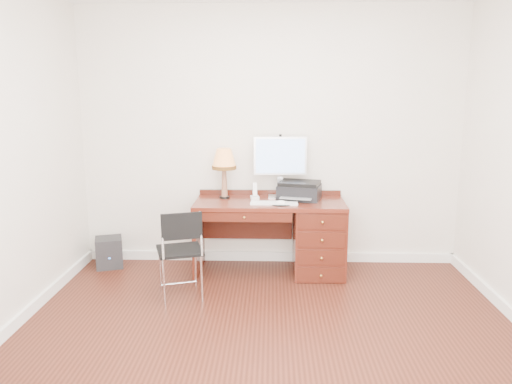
{
  "coord_description": "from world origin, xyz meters",
  "views": [
    {
      "loc": [
        0.02,
        -3.5,
        1.85
      ],
      "look_at": [
        -0.13,
        1.2,
        0.88
      ],
      "focal_mm": 35.0,
      "sensor_mm": 36.0,
      "label": 1
    }
  ],
  "objects_px": {
    "monitor": "(280,159)",
    "phone": "(255,195)",
    "desk": "(301,233)",
    "printer": "(299,190)",
    "leg_lamp": "(224,162)",
    "equipment_box": "(109,252)",
    "chair": "(178,246)"
  },
  "relations": [
    {
      "from": "monitor",
      "to": "chair",
      "type": "xyz_separation_m",
      "value": [
        -0.91,
        -0.92,
        -0.65
      ]
    },
    {
      "from": "monitor",
      "to": "leg_lamp",
      "type": "distance_m",
      "value": 0.58
    },
    {
      "from": "phone",
      "to": "equipment_box",
      "type": "distance_m",
      "value": 1.68
    },
    {
      "from": "desk",
      "to": "chair",
      "type": "bearing_deg",
      "value": -147.41
    },
    {
      "from": "printer",
      "to": "equipment_box",
      "type": "distance_m",
      "value": 2.12
    },
    {
      "from": "monitor",
      "to": "phone",
      "type": "height_order",
      "value": "monitor"
    },
    {
      "from": "phone",
      "to": "leg_lamp",
      "type": "bearing_deg",
      "value": 157.53
    },
    {
      "from": "printer",
      "to": "desk",
      "type": "bearing_deg",
      "value": -64.01
    },
    {
      "from": "leg_lamp",
      "to": "equipment_box",
      "type": "xyz_separation_m",
      "value": [
        -1.23,
        -0.02,
        -0.97
      ]
    },
    {
      "from": "printer",
      "to": "phone",
      "type": "height_order",
      "value": "printer"
    },
    {
      "from": "printer",
      "to": "equipment_box",
      "type": "relative_size",
      "value": 1.52
    },
    {
      "from": "desk",
      "to": "printer",
      "type": "height_order",
      "value": "printer"
    },
    {
      "from": "monitor",
      "to": "equipment_box",
      "type": "relative_size",
      "value": 2.0
    },
    {
      "from": "monitor",
      "to": "printer",
      "type": "height_order",
      "value": "monitor"
    },
    {
      "from": "desk",
      "to": "printer",
      "type": "bearing_deg",
      "value": 101.97
    },
    {
      "from": "monitor",
      "to": "leg_lamp",
      "type": "height_order",
      "value": "monitor"
    },
    {
      "from": "printer",
      "to": "phone",
      "type": "distance_m",
      "value": 0.46
    },
    {
      "from": "monitor",
      "to": "equipment_box",
      "type": "bearing_deg",
      "value": 179.48
    },
    {
      "from": "leg_lamp",
      "to": "printer",
      "type": "bearing_deg",
      "value": -1.54
    },
    {
      "from": "leg_lamp",
      "to": "equipment_box",
      "type": "bearing_deg",
      "value": -179.04
    },
    {
      "from": "desk",
      "to": "leg_lamp",
      "type": "relative_size",
      "value": 2.93
    },
    {
      "from": "desk",
      "to": "phone",
      "type": "bearing_deg",
      "value": 173.22
    },
    {
      "from": "monitor",
      "to": "desk",
      "type": "bearing_deg",
      "value": -46.68
    },
    {
      "from": "desk",
      "to": "phone",
      "type": "height_order",
      "value": "phone"
    },
    {
      "from": "printer",
      "to": "monitor",
      "type": "bearing_deg",
      "value": 165.93
    },
    {
      "from": "phone",
      "to": "chair",
      "type": "distance_m",
      "value": 1.05
    },
    {
      "from": "printer",
      "to": "leg_lamp",
      "type": "distance_m",
      "value": 0.82
    },
    {
      "from": "desk",
      "to": "monitor",
      "type": "height_order",
      "value": "monitor"
    },
    {
      "from": "desk",
      "to": "printer",
      "type": "distance_m",
      "value": 0.44
    },
    {
      "from": "equipment_box",
      "to": "monitor",
      "type": "bearing_deg",
      "value": -14.92
    },
    {
      "from": "leg_lamp",
      "to": "chair",
      "type": "bearing_deg",
      "value": -111.8
    },
    {
      "from": "desk",
      "to": "printer",
      "type": "xyz_separation_m",
      "value": [
        -0.02,
        0.1,
        0.43
      ]
    }
  ]
}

